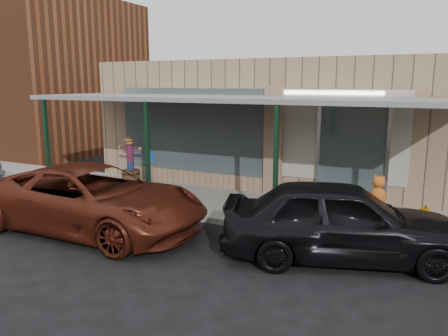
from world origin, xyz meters
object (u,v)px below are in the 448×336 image
at_px(parked_sedan, 342,220).
at_px(handicap_sign, 152,170).
at_px(car_maroon, 92,199).
at_px(barrel_scarecrow, 131,166).
at_px(barrel_pumpkin, 424,226).

bearing_deg(parked_sedan, handicap_sign, 56.26).
xyz_separation_m(handicap_sign, car_maroon, (0.02, -2.47, -0.26)).
xyz_separation_m(handicap_sign, parked_sedan, (5.69, -1.65, -0.23)).
bearing_deg(barrel_scarecrow, parked_sedan, -12.29).
bearing_deg(barrel_pumpkin, barrel_scarecrow, 170.34).
bearing_deg(handicap_sign, car_maroon, -68.41).
height_order(barrel_scarecrow, barrel_pumpkin, barrel_scarecrow).
relative_size(barrel_scarecrow, parked_sedan, 0.31).
bearing_deg(barrel_pumpkin, handicap_sign, -179.59).
distance_m(barrel_pumpkin, parked_sedan, 2.27).
relative_size(barrel_scarecrow, car_maroon, 0.28).
distance_m(barrel_scarecrow, parked_sedan, 8.39).
height_order(barrel_scarecrow, car_maroon, barrel_scarecrow).
bearing_deg(parked_sedan, barrel_scarecrow, 49.54).
bearing_deg(handicap_sign, parked_sedan, 4.92).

